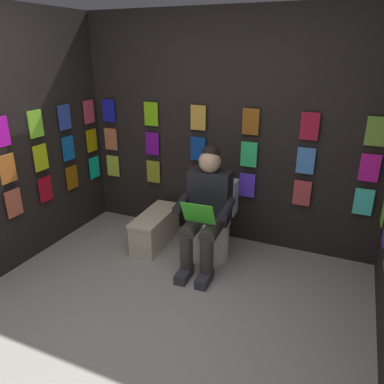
% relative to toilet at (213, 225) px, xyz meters
% --- Properties ---
extents(ground_plane, '(30.00, 30.00, 0.00)m').
position_rel_toilet_xyz_m(ground_plane, '(0.05, 1.56, -0.33)').
color(ground_plane, '#9E998E').
extents(display_wall_back, '(3.34, 0.14, 2.41)m').
position_rel_toilet_xyz_m(display_wall_back, '(0.05, -0.47, 0.87)').
color(display_wall_back, black).
rests_on(display_wall_back, ground).
extents(display_wall_right, '(0.14, 1.98, 2.41)m').
position_rel_toilet_xyz_m(display_wall_right, '(1.72, 0.57, 0.87)').
color(display_wall_right, black).
rests_on(display_wall_right, ground).
extents(toilet, '(0.41, 0.56, 0.77)m').
position_rel_toilet_xyz_m(toilet, '(0.00, 0.00, 0.00)').
color(toilet, white).
rests_on(toilet, ground).
extents(person_reading, '(0.54, 0.70, 1.19)m').
position_rel_toilet_xyz_m(person_reading, '(-0.01, 0.23, 0.27)').
color(person_reading, black).
rests_on(person_reading, ground).
extents(comic_longbox_near, '(0.31, 0.75, 0.36)m').
position_rel_toilet_xyz_m(comic_longbox_near, '(0.65, 0.06, -0.15)').
color(comic_longbox_near, beige).
rests_on(comic_longbox_near, ground).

